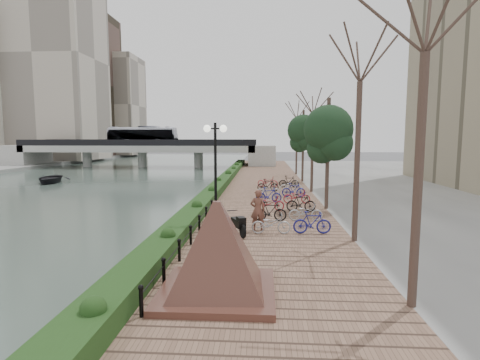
# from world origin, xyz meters

# --- Properties ---
(ground) EXTENTS (220.00, 220.00, 0.00)m
(ground) POSITION_xyz_m (0.00, 0.00, 0.00)
(ground) COLOR #59595B
(ground) RESTS_ON ground
(river_water) EXTENTS (30.00, 130.00, 0.02)m
(river_water) POSITION_xyz_m (-15.00, 25.00, 0.01)
(river_water) COLOR #46574D
(river_water) RESTS_ON ground
(promenade) EXTENTS (8.00, 75.00, 0.50)m
(promenade) POSITION_xyz_m (4.00, 17.50, 0.25)
(promenade) COLOR brown
(promenade) RESTS_ON ground
(inland_pavement) EXTENTS (24.00, 75.00, 0.50)m
(inland_pavement) POSITION_xyz_m (20.00, 17.50, 0.25)
(inland_pavement) COLOR slate
(inland_pavement) RESTS_ON ground
(hedge) EXTENTS (1.10, 56.00, 0.60)m
(hedge) POSITION_xyz_m (0.60, 20.00, 0.80)
(hedge) COLOR #1F3B15
(hedge) RESTS_ON promenade
(chain_fence) EXTENTS (0.10, 14.10, 0.70)m
(chain_fence) POSITION_xyz_m (1.40, 2.00, 0.85)
(chain_fence) COLOR black
(chain_fence) RESTS_ON promenade
(granite_monument) EXTENTS (4.87, 4.87, 2.54)m
(granite_monument) POSITION_xyz_m (3.02, -3.56, 1.79)
(granite_monument) COLOR #41241B
(granite_monument) RESTS_ON promenade
(lamppost) EXTENTS (1.02, 0.32, 4.85)m
(lamppost) POSITION_xyz_m (2.17, 2.81, 4.00)
(lamppost) COLOR black
(lamppost) RESTS_ON promenade
(motorcycle) EXTENTS (1.09, 1.63, 0.98)m
(motorcycle) POSITION_xyz_m (3.14, 2.71, 0.99)
(motorcycle) COLOR black
(motorcycle) RESTS_ON promenade
(pedestrian) EXTENTS (0.73, 0.53, 1.87)m
(pedestrian) POSITION_xyz_m (4.00, 3.50, 1.44)
(pedestrian) COLOR brown
(pedestrian) RESTS_ON promenade
(bicycle_parking) EXTENTS (2.40, 17.32, 1.00)m
(bicycle_parking) POSITION_xyz_m (5.49, 10.70, 0.97)
(bicycle_parking) COLOR #B0B2B5
(bicycle_parking) RESTS_ON promenade
(street_trees) EXTENTS (3.20, 37.12, 6.80)m
(street_trees) POSITION_xyz_m (8.00, 12.68, 3.69)
(street_trees) COLOR #3B2A23
(street_trees) RESTS_ON promenade
(bridge) EXTENTS (36.00, 10.77, 6.50)m
(bridge) POSITION_xyz_m (-14.96, 45.00, 3.37)
(bridge) COLOR #9B9B96
(bridge) RESTS_ON ground
(boat) EXTENTS (4.23, 5.16, 0.93)m
(boat) POSITION_xyz_m (-17.94, 24.05, 0.49)
(boat) COLOR black
(boat) RESTS_ON river_water
(far_buildings) EXTENTS (35.00, 38.00, 38.00)m
(far_buildings) POSITION_xyz_m (-41.66, 65.91, 16.12)
(far_buildings) COLOR #B5A997
(far_buildings) RESTS_ON far_bank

